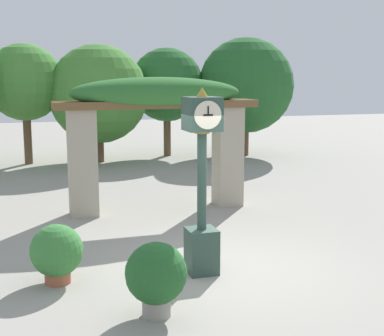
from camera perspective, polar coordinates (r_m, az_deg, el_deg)
name	(u,v)px	position (r m, az deg, el deg)	size (l,w,h in m)	color
ground_plane	(222,270)	(8.74, 3.21, -10.81)	(60.00, 60.00, 0.00)	gray
pedestal_clock	(202,184)	(8.23, 1.06, -1.72)	(0.51, 0.56, 2.91)	#2D473D
pergola	(158,115)	(12.18, -3.68, 5.66)	(4.64, 1.20, 3.06)	#A89E89
potted_plant_near_left	(156,275)	(6.99, -3.85, -11.36)	(0.80, 0.80, 0.98)	gray
potted_plant_near_right	(57,252)	(8.31, -14.24, -8.68)	(0.79, 0.79, 0.90)	#9E563D
tree_line	(122,86)	(19.73, -7.45, 8.64)	(13.79, 4.10, 4.56)	brown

